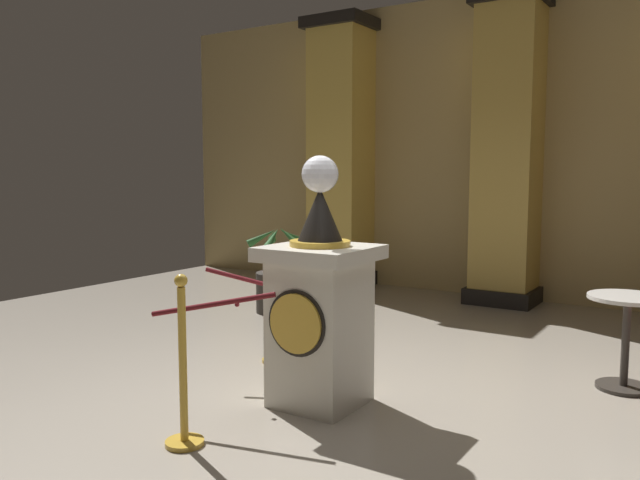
{
  "coord_description": "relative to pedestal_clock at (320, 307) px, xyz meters",
  "views": [
    {
      "loc": [
        2.4,
        -3.78,
        1.67
      ],
      "look_at": [
        -0.03,
        -0.04,
        1.2
      ],
      "focal_mm": 35.62,
      "sensor_mm": 36.0,
      "label": 1
    }
  ],
  "objects": [
    {
      "name": "cafe_table",
      "position": [
        1.81,
        1.54,
        -0.24
      ],
      "size": [
        0.58,
        0.58,
        0.74
      ],
      "color": "#332D28",
      "rests_on": "ground_plane"
    },
    {
      "name": "pedestal_clock",
      "position": [
        0.0,
        0.0,
        0.0
      ],
      "size": [
        0.72,
        0.72,
        1.79
      ],
      "color": "beige",
      "rests_on": "ground_plane"
    },
    {
      "name": "stanchion_near",
      "position": [
        -0.88,
        0.64,
        -0.34
      ],
      "size": [
        0.24,
        0.24,
        1.06
      ],
      "color": "gold",
      "rests_on": "ground_plane"
    },
    {
      "name": "potted_palm_left",
      "position": [
        -2.08,
        2.28,
        -0.39
      ],
      "size": [
        0.68,
        0.7,
        1.06
      ],
      "color": "#2D2823",
      "rests_on": "ground_plane"
    },
    {
      "name": "ground_plane",
      "position": [
        0.03,
        0.04,
        -0.71
      ],
      "size": [
        11.03,
        11.03,
        0.0
      ],
      "primitive_type": "plane",
      "color": "#9E9384"
    },
    {
      "name": "back_wall",
      "position": [
        0.03,
        4.73,
        1.31
      ],
      "size": [
        11.03,
        0.16,
        4.04
      ],
      "primitive_type": "cube",
      "color": "tan",
      "rests_on": "ground_plane"
    },
    {
      "name": "velvet_rope",
      "position": [
        -0.6,
        -0.2,
        0.07
      ],
      "size": [
        1.14,
        1.16,
        0.22
      ],
      "color": "#591419"
    },
    {
      "name": "column_left",
      "position": [
        -2.42,
        4.35,
        1.21
      ],
      "size": [
        0.93,
        0.93,
        3.88
      ],
      "color": "black",
      "rests_on": "ground_plane"
    },
    {
      "name": "column_centre_rear",
      "position": [
        0.03,
        4.35,
        1.21
      ],
      "size": [
        0.88,
        0.88,
        3.88
      ],
      "color": "black",
      "rests_on": "ground_plane"
    },
    {
      "name": "stanchion_far",
      "position": [
        -0.31,
        -1.05,
        -0.34
      ],
      "size": [
        0.24,
        0.24,
        1.07
      ],
      "color": "gold",
      "rests_on": "ground_plane"
    }
  ]
}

